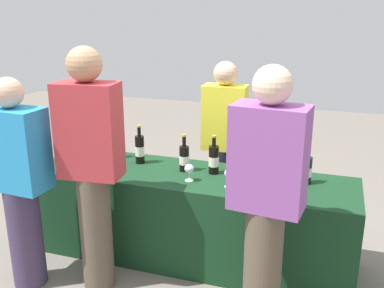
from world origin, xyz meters
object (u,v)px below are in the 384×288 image
at_px(wine_bottle_3, 184,158).
at_px(wine_bottle_6, 306,170).
at_px(guest_2, 266,196).
at_px(wine_bottle_1, 114,145).
at_px(wine_bottle_4, 214,159).
at_px(wine_bottle_5, 242,159).
at_px(wine_glass_4, 286,180).
at_px(wine_glass_2, 189,169).
at_px(guest_1, 91,164).
at_px(server_pouring, 224,141).
at_px(wine_glass_1, 101,157).
at_px(wine_glass_3, 229,174).
at_px(wine_bottle_0, 93,146).
at_px(wine_glass_0, 84,155).
at_px(wine_bottle_2, 140,149).
at_px(guest_0, 19,180).

height_order(wine_bottle_3, wine_bottle_6, wine_bottle_3).
bearing_deg(guest_2, wine_bottle_1, 157.19).
height_order(wine_bottle_4, guest_2, guest_2).
height_order(wine_bottle_1, wine_bottle_5, wine_bottle_5).
bearing_deg(wine_glass_4, wine_bottle_3, 167.03).
distance_m(wine_bottle_1, wine_glass_2, 0.84).
height_order(wine_glass_2, guest_1, guest_1).
bearing_deg(server_pouring, wine_bottle_3, 69.34).
relative_size(wine_bottle_1, wine_bottle_5, 0.99).
relative_size(wine_bottle_5, wine_glass_4, 2.30).
bearing_deg(wine_bottle_5, wine_bottle_1, 179.77).
bearing_deg(wine_glass_1, wine_bottle_6, 5.76).
relative_size(wine_bottle_6, guest_1, 0.17).
bearing_deg(guest_2, guest_1, -176.31).
relative_size(guest_1, guest_2, 1.04).
xyz_separation_m(wine_bottle_4, wine_bottle_6, (0.71, 0.02, -0.01)).
bearing_deg(wine_bottle_3, server_pouring, 71.00).
relative_size(wine_glass_4, guest_1, 0.08).
relative_size(wine_glass_3, server_pouring, 0.09).
bearing_deg(server_pouring, wine_bottle_5, 118.47).
xyz_separation_m(guest_1, guest_2, (1.21, -0.06, -0.04)).
height_order(wine_bottle_0, wine_bottle_4, wine_bottle_4).
distance_m(wine_bottle_3, wine_glass_0, 0.83).
height_order(wine_bottle_6, wine_glass_2, wine_bottle_6).
xyz_separation_m(wine_bottle_1, guest_2, (1.45, -0.81, 0.07)).
distance_m(wine_bottle_2, wine_glass_3, 0.88).
xyz_separation_m(wine_bottle_1, wine_glass_0, (-0.13, -0.27, -0.02)).
height_order(wine_glass_2, guest_2, guest_2).
bearing_deg(guest_1, server_pouring, 55.56).
height_order(wine_glass_3, guest_1, guest_1).
relative_size(guest_0, guest_2, 0.92).
bearing_deg(wine_bottle_6, guest_0, -156.67).
bearing_deg(wine_bottle_2, wine_bottle_0, -179.37).
relative_size(wine_bottle_0, wine_bottle_2, 0.92).
bearing_deg(wine_bottle_2, wine_glass_3, -18.27).
bearing_deg(wine_glass_0, wine_bottle_1, 63.84).
bearing_deg(guest_1, wine_glass_4, 13.44).
bearing_deg(wine_bottle_6, wine_bottle_0, 179.42).
bearing_deg(wine_bottle_2, wine_glass_1, -144.41).
bearing_deg(wine_glass_0, guest_2, -19.09).
relative_size(wine_bottle_4, wine_glass_3, 2.22).
distance_m(wine_bottle_1, guest_0, 0.93).
relative_size(wine_bottle_3, guest_0, 0.20).
xyz_separation_m(wine_bottle_5, wine_glass_2, (-0.33, -0.30, -0.02)).
relative_size(wine_bottle_4, wine_glass_1, 2.56).
xyz_separation_m(server_pouring, guest_2, (0.58, -1.25, 0.07)).
bearing_deg(wine_bottle_5, wine_glass_0, -168.15).
xyz_separation_m(wine_bottle_4, wine_bottle_5, (0.20, 0.09, -0.00)).
bearing_deg(guest_1, wine_glass_3, 19.92).
distance_m(wine_bottle_4, guest_2, 0.90).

